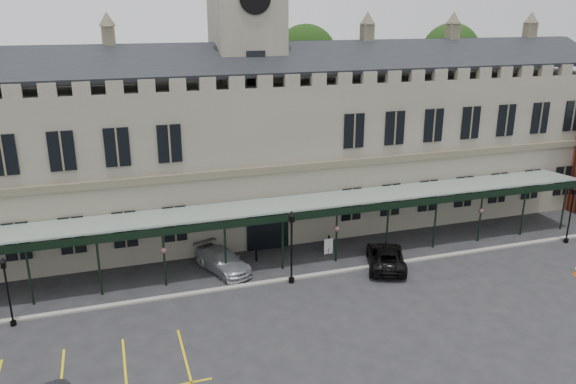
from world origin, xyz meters
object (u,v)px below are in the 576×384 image
object	(u,v)px
lamp_post_left	(7,286)
car_van	(386,257)
clock_tower	(247,66)
sign_board	(328,246)
car_taxi	(223,261)
lamp_post_mid	(292,241)
lamp_post_right	(571,209)
station_building	(250,150)

from	to	relation	value
lamp_post_left	car_van	distance (m)	23.93
clock_tower	sign_board	world-z (taller)	clock_tower
lamp_post_left	car_taxi	bearing A→B (deg)	14.32
lamp_post_left	car_van	world-z (taller)	lamp_post_left
lamp_post_left	lamp_post_mid	xyz separation A→B (m)	(16.79, 0.11, 0.47)
lamp_post_right	car_van	world-z (taller)	lamp_post_right
lamp_post_left	car_taxi	world-z (taller)	lamp_post_left
lamp_post_left	station_building	bearing A→B (deg)	33.01
clock_tower	sign_board	size ratio (longest dim) A/B	21.00
car_taxi	car_van	world-z (taller)	car_van
lamp_post_mid	car_van	world-z (taller)	lamp_post_mid
sign_board	car_taxi	xyz separation A→B (m)	(-8.00, -0.35, 0.16)
sign_board	car_taxi	distance (m)	8.01
clock_tower	sign_board	xyz separation A→B (m)	(3.99, -7.41, -12.53)
lamp_post_left	lamp_post_mid	distance (m)	16.80
lamp_post_left	clock_tower	bearing A→B (deg)	33.22
lamp_post_mid	sign_board	xyz separation A→B (m)	(4.06, 3.53, -2.41)
car_van	car_taxi	bearing A→B (deg)	7.84
car_taxi	station_building	bearing A→B (deg)	41.66
clock_tower	car_taxi	size ratio (longest dim) A/B	4.86
clock_tower	car_van	world-z (taller)	clock_tower
sign_board	clock_tower	bearing A→B (deg)	118.63
clock_tower	lamp_post_left	xyz separation A→B (m)	(-16.86, -11.04, -10.60)
car_van	clock_tower	bearing A→B (deg)	-34.15
clock_tower	car_van	xyz separation A→B (m)	(7.00, -10.65, -12.37)
lamp_post_mid	car_van	size ratio (longest dim) A/B	0.94
clock_tower	sign_board	bearing A→B (deg)	-61.67
station_building	car_van	bearing A→B (deg)	-56.47
sign_board	station_building	bearing A→B (deg)	118.91
lamp_post_right	car_van	bearing A→B (deg)	178.02
clock_tower	car_van	bearing A→B (deg)	-56.68
station_building	lamp_post_left	distance (m)	20.49
lamp_post_left	lamp_post_right	size ratio (longest dim) A/B	0.92
lamp_post_mid	lamp_post_right	xyz separation A→B (m)	(22.39, -0.25, -0.25)
station_building	clock_tower	size ratio (longest dim) A/B	2.42
car_taxi	sign_board	bearing A→B (deg)	-18.21
lamp_post_mid	car_van	bearing A→B (deg)	2.30
lamp_post_mid	car_taxi	xyz separation A→B (m)	(-3.94, 3.17, -2.25)
clock_tower	lamp_post_left	world-z (taller)	clock_tower
clock_tower	car_van	size ratio (longest dim) A/B	4.62
lamp_post_right	sign_board	distance (m)	18.84
clock_tower	lamp_post_right	world-z (taller)	clock_tower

